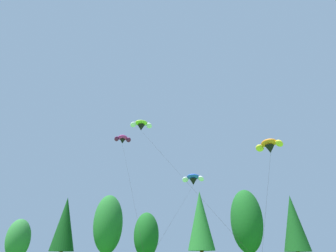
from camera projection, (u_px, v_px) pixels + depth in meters
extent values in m
ellipsoid|color=#2D7033|center=(18.00, 239.00, 56.01)|extent=(4.23, 4.23, 7.05)
cone|color=#0F3D14|center=(65.00, 223.00, 59.93)|extent=(4.56, 4.56, 9.97)
ellipsoid|color=#236628|center=(108.00, 224.00, 59.00)|extent=(5.51, 5.51, 10.77)
ellipsoid|color=#19561E|center=(146.00, 235.00, 56.91)|extent=(4.56, 4.56, 8.03)
cone|color=#236628|center=(200.00, 220.00, 52.79)|extent=(4.49, 4.49, 9.73)
ellipsoid|color=#19561E|center=(247.00, 221.00, 53.80)|extent=(5.47, 5.47, 10.67)
cone|color=#144719|center=(294.00, 222.00, 53.51)|extent=(4.37, 4.37, 9.33)
ellipsoid|color=blue|center=(193.00, 177.00, 49.98)|extent=(2.14, 1.63, 1.11)
ellipsoid|color=white|center=(201.00, 179.00, 49.54)|extent=(1.21, 1.33, 1.27)
ellipsoid|color=white|center=(185.00, 180.00, 50.13)|extent=(1.34, 1.33, 1.27)
cone|color=black|center=(193.00, 182.00, 49.78)|extent=(1.24, 1.24, 0.98)
cylinder|color=black|center=(176.00, 213.00, 38.71)|extent=(2.73, 19.54, 11.40)
ellipsoid|color=orange|center=(269.00, 143.00, 33.11)|extent=(2.09, 1.90, 1.01)
ellipsoid|color=yellow|center=(279.00, 143.00, 32.30)|extent=(1.15, 1.27, 1.13)
ellipsoid|color=yellow|center=(260.00, 148.00, 33.68)|extent=(1.23, 1.22, 1.13)
cone|color=black|center=(270.00, 149.00, 32.91)|extent=(1.37, 1.37, 0.85)
cylinder|color=black|center=(267.00, 197.00, 26.84)|extent=(3.10, 8.91, 10.72)
ellipsoid|color=#D12893|center=(123.00, 138.00, 51.81)|extent=(1.91, 1.70, 1.03)
ellipsoid|color=#66144C|center=(129.00, 140.00, 51.92)|extent=(1.16, 1.17, 1.11)
ellipsoid|color=#66144C|center=(117.00, 139.00, 51.48)|extent=(0.97, 1.24, 1.11)
cone|color=black|center=(122.00, 141.00, 51.67)|extent=(1.17, 1.17, 0.76)
cylinder|color=black|center=(131.00, 186.00, 39.67)|extent=(8.64, 16.76, 18.12)
ellipsoid|color=#93D633|center=(141.00, 123.00, 45.02)|extent=(2.09, 1.68, 0.98)
ellipsoid|color=white|center=(149.00, 126.00, 45.07)|extent=(1.24, 1.20, 1.13)
ellipsoid|color=white|center=(133.00, 124.00, 44.72)|extent=(1.08, 1.21, 1.13)
cone|color=black|center=(141.00, 128.00, 44.84)|extent=(1.31, 1.31, 0.88)
cylinder|color=black|center=(179.00, 174.00, 32.80)|extent=(13.16, 16.30, 17.48)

